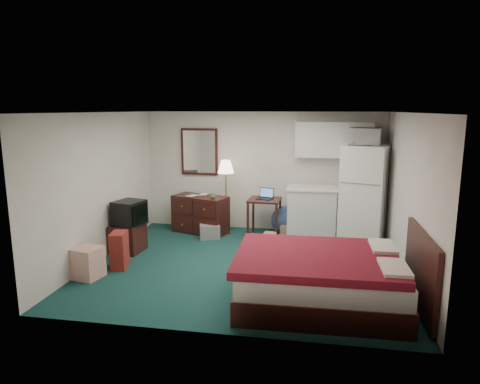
% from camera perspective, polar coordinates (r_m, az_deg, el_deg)
% --- Properties ---
extents(floor, '(5.00, 4.50, 0.01)m').
position_cam_1_polar(floor, '(7.23, 0.62, -9.68)').
color(floor, black).
rests_on(floor, ground).
extents(ceiling, '(5.00, 4.50, 0.01)m').
position_cam_1_polar(ceiling, '(6.76, 0.67, 10.56)').
color(ceiling, beige).
rests_on(ceiling, walls).
extents(walls, '(5.01, 4.51, 2.50)m').
position_cam_1_polar(walls, '(6.88, 0.65, 0.10)').
color(walls, beige).
rests_on(walls, floor).
extents(mirror, '(0.80, 0.06, 1.00)m').
position_cam_1_polar(mirror, '(9.26, -5.42, 5.38)').
color(mirror, white).
rests_on(mirror, walls).
extents(upper_cabinets, '(1.50, 0.35, 0.70)m').
position_cam_1_polar(upper_cabinets, '(8.77, 12.34, 6.82)').
color(upper_cabinets, silver).
rests_on(upper_cabinets, walls).
extents(headboard, '(0.06, 1.56, 1.00)m').
position_cam_1_polar(headboard, '(5.94, 22.97, -9.60)').
color(headboard, black).
rests_on(headboard, walls).
extents(dresser, '(1.24, 0.86, 0.77)m').
position_cam_1_polar(dresser, '(8.99, -5.30, -2.97)').
color(dresser, black).
rests_on(dresser, floor).
extents(floor_lamp, '(0.39, 0.39, 1.53)m').
position_cam_1_polar(floor_lamp, '(8.79, -1.88, -0.71)').
color(floor_lamp, '#B78947').
rests_on(floor_lamp, floor).
extents(desk, '(0.65, 0.65, 0.79)m').
position_cam_1_polar(desk, '(8.64, 3.26, -3.47)').
color(desk, black).
rests_on(desk, floor).
extents(exercise_ball, '(0.71, 0.71, 0.58)m').
position_cam_1_polar(exercise_ball, '(8.94, 6.04, -3.71)').
color(exercise_ball, '#354D84').
rests_on(exercise_ball, floor).
extents(kitchen_counter, '(0.93, 0.71, 1.01)m').
position_cam_1_polar(kitchen_counter, '(8.60, 9.50, -2.91)').
color(kitchen_counter, silver).
rests_on(kitchen_counter, floor).
extents(fridge, '(0.99, 0.99, 1.89)m').
position_cam_1_polar(fridge, '(8.45, 16.22, -0.39)').
color(fridge, white).
rests_on(fridge, floor).
extents(bed, '(2.15, 1.69, 0.68)m').
position_cam_1_polar(bed, '(5.86, 10.59, -11.39)').
color(bed, '#62090F').
rests_on(bed, floor).
extents(tv_stand, '(0.55, 0.59, 0.51)m').
position_cam_1_polar(tv_stand, '(8.07, -14.72, -5.93)').
color(tv_stand, black).
rests_on(tv_stand, floor).
extents(suitcase, '(0.29, 0.40, 0.60)m').
position_cam_1_polar(suitcase, '(7.27, -15.80, -7.48)').
color(suitcase, maroon).
rests_on(suitcase, floor).
extents(retail_box, '(0.46, 0.46, 0.48)m').
position_cam_1_polar(retail_box, '(7.03, -19.63, -8.87)').
color(retail_box, '#F1E1CD').
rests_on(retail_box, floor).
extents(file_bin, '(0.46, 0.40, 0.28)m').
position_cam_1_polar(file_bin, '(8.63, -4.04, -5.27)').
color(file_bin, gray).
rests_on(file_bin, floor).
extents(cardboard_box_a, '(0.25, 0.22, 0.20)m').
position_cam_1_polar(cardboard_box_a, '(8.36, 4.04, -6.08)').
color(cardboard_box_a, '#9D6947').
rests_on(cardboard_box_a, floor).
extents(cardboard_box_b, '(0.28, 0.31, 0.26)m').
position_cam_1_polar(cardboard_box_b, '(8.70, 6.31, -5.23)').
color(cardboard_box_b, '#9D6947').
rests_on(cardboard_box_b, floor).
extents(laptop, '(0.36, 0.32, 0.21)m').
position_cam_1_polar(laptop, '(8.51, 3.30, -0.26)').
color(laptop, black).
rests_on(laptop, desk).
extents(crt_tv, '(0.59, 0.62, 0.44)m').
position_cam_1_polar(crt_tv, '(7.92, -14.55, -2.70)').
color(crt_tv, black).
rests_on(crt_tv, tv_stand).
extents(microwave, '(0.60, 0.37, 0.39)m').
position_cam_1_polar(microwave, '(8.33, 16.25, 7.37)').
color(microwave, white).
rests_on(microwave, fridge).
extents(book_a, '(0.16, 0.10, 0.24)m').
position_cam_1_polar(book_a, '(8.95, -6.80, 0.25)').
color(book_a, '#9D6947').
rests_on(book_a, dresser).
extents(book_b, '(0.17, 0.03, 0.23)m').
position_cam_1_polar(book_b, '(9.03, -5.40, 0.35)').
color(book_b, '#9D6947').
rests_on(book_b, dresser).
extents(mug, '(0.13, 0.11, 0.12)m').
position_cam_1_polar(mug, '(8.64, -3.64, -0.47)').
color(mug, '#44803D').
rests_on(mug, dresser).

